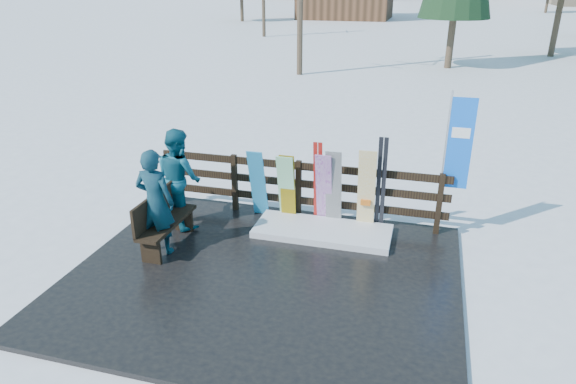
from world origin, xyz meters
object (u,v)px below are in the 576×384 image
(snowboard_1, at_px, (286,188))
(snowboard_4, at_px, (334,189))
(person_front, at_px, (155,202))
(snowboard_2, at_px, (288,188))
(snowboard_3, at_px, (324,189))
(snowboard_0, at_px, (258,184))
(person_back, at_px, (179,178))
(rental_flag, at_px, (456,149))
(bench, at_px, (163,218))
(snowboard_5, at_px, (366,191))

(snowboard_1, distance_m, snowboard_4, 0.90)
(snowboard_1, xyz_separation_m, person_front, (-1.76, -1.72, 0.24))
(snowboard_1, xyz_separation_m, snowboard_2, (0.03, 0.00, 0.00))
(snowboard_3, relative_size, person_front, 0.81)
(snowboard_0, bearing_deg, snowboard_2, 0.00)
(snowboard_3, relative_size, snowboard_4, 0.97)
(person_front, xyz_separation_m, person_back, (-0.10, 1.07, 0.02))
(snowboard_4, bearing_deg, snowboard_0, -180.00)
(snowboard_3, bearing_deg, person_front, -145.18)
(snowboard_3, xyz_separation_m, person_front, (-2.47, -1.72, 0.19))
(snowboard_3, bearing_deg, person_back, -165.77)
(snowboard_2, relative_size, rental_flag, 0.52)
(snowboard_2, relative_size, person_back, 0.73)
(snowboard_3, bearing_deg, snowboard_4, 0.00)
(bench, xyz_separation_m, snowboard_4, (2.66, 1.52, 0.24))
(snowboard_3, bearing_deg, snowboard_0, 180.00)
(snowboard_1, bearing_deg, snowboard_3, -0.00)
(snowboard_2, height_order, person_front, person_front)
(snowboard_1, xyz_separation_m, snowboard_3, (0.72, -0.00, 0.05))
(bench, bearing_deg, person_front, -87.29)
(bench, xyz_separation_m, snowboard_1, (1.77, 1.52, 0.15))
(bench, relative_size, snowboard_1, 1.10)
(rental_flag, bearing_deg, snowboard_0, -175.58)
(bench, bearing_deg, snowboard_2, 40.26)
(bench, height_order, snowboard_4, snowboard_4)
(snowboard_4, bearing_deg, snowboard_2, 180.00)
(snowboard_0, distance_m, person_back, 1.47)
(person_back, bearing_deg, snowboard_3, -131.23)
(snowboard_0, xyz_separation_m, snowboard_2, (0.59, 0.00, -0.03))
(snowboard_5, bearing_deg, rental_flag, 10.60)
(person_front, bearing_deg, snowboard_2, -135.58)
(snowboard_0, distance_m, snowboard_1, 0.56)
(snowboard_0, height_order, person_front, person_front)
(snowboard_2, distance_m, rental_flag, 3.07)
(snowboard_1, bearing_deg, bench, -139.31)
(snowboard_2, distance_m, snowboard_3, 0.69)
(bench, distance_m, snowboard_0, 1.95)
(rental_flag, relative_size, person_back, 1.40)
(snowboard_3, bearing_deg, bench, -148.57)
(snowboard_2, height_order, snowboard_5, snowboard_5)
(bench, relative_size, snowboard_4, 0.98)
(snowboard_2, relative_size, snowboard_4, 0.89)
(person_back, bearing_deg, person_front, 129.91)
(bench, height_order, rental_flag, rental_flag)
(snowboard_2, height_order, snowboard_3, snowboard_3)
(snowboard_5, bearing_deg, snowboard_3, 180.00)
(snowboard_0, xyz_separation_m, rental_flag, (3.50, 0.27, 0.91))
(snowboard_3, relative_size, rental_flag, 0.57)
(snowboard_1, relative_size, snowboard_4, 0.90)
(rental_flag, bearing_deg, person_front, -157.01)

